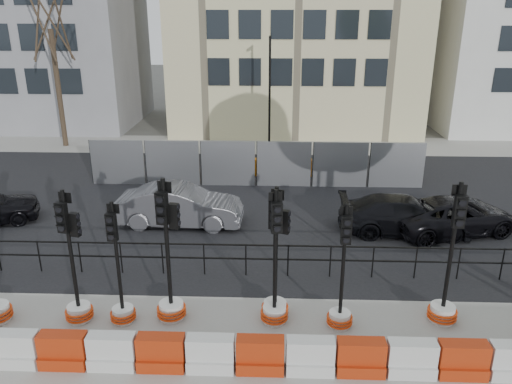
{
  "coord_description": "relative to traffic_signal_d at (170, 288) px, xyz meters",
  "views": [
    {
      "loc": [
        0.75,
        -11.47,
        7.21
      ],
      "look_at": [
        0.22,
        3.0,
        1.92
      ],
      "focal_mm": 35.0,
      "sensor_mm": 36.0,
      "label": 1
    }
  ],
  "objects": [
    {
      "name": "road",
      "position": [
        1.72,
        7.99,
        -0.86
      ],
      "size": [
        40.0,
        14.0,
        0.03
      ],
      "primitive_type": "cube",
      "color": "black",
      "rests_on": "ground"
    },
    {
      "name": "traffic_signal_h",
      "position": [
        6.65,
        0.12,
        -0.12
      ],
      "size": [
        0.72,
        0.72,
        3.63
      ],
      "rotation": [
        0.0,
        0.0,
        -0.01
      ],
      "color": "silver",
      "rests_on": "ground"
    },
    {
      "name": "traffic_signal_g",
      "position": [
        4.11,
        -0.17,
        -0.22
      ],
      "size": [
        0.63,
        0.63,
        3.18
      ],
      "rotation": [
        0.0,
        0.0,
        -0.0
      ],
      "color": "silver",
      "rests_on": "ground"
    },
    {
      "name": "car_b",
      "position": [
        -0.8,
        5.77,
        -0.15
      ],
      "size": [
        1.8,
        4.48,
        1.44
      ],
      "primitive_type": "imported",
      "rotation": [
        0.0,
        0.0,
        1.54
      ],
      "color": "#4F5055",
      "rests_on": "ground"
    },
    {
      "name": "heras_fencing",
      "position": [
        2.28,
        10.86,
        -0.22
      ],
      "size": [
        14.33,
        1.72,
        2.0
      ],
      "color": "gray",
      "rests_on": "ground"
    },
    {
      "name": "traffic_signal_e",
      "position": [
        2.54,
        -0.05,
        -0.16
      ],
      "size": [
        0.68,
        0.68,
        3.46
      ],
      "rotation": [
        0.0,
        0.0,
        0.18
      ],
      "color": "silver",
      "rests_on": "ground"
    },
    {
      "name": "ground",
      "position": [
        1.72,
        0.99,
        -0.87
      ],
      "size": [
        120.0,
        120.0,
        0.0
      ],
      "primitive_type": "plane",
      "color": "#51514C",
      "rests_on": "ground"
    },
    {
      "name": "barrier_row",
      "position": [
        1.72,
        -1.81,
        -0.51
      ],
      "size": [
        16.75,
        0.5,
        0.8
      ],
      "color": "#AC2C0D",
      "rests_on": "ground"
    },
    {
      "name": "sidewalk_far",
      "position": [
        1.72,
        16.99,
        -0.86
      ],
      "size": [
        40.0,
        4.0,
        0.02
      ],
      "primitive_type": "cube",
      "color": "gray",
      "rests_on": "ground"
    },
    {
      "name": "traffic_signal_f",
      "position": [
        2.56,
        0.18,
        -0.05
      ],
      "size": [
        0.68,
        0.68,
        3.44
      ],
      "rotation": [
        0.0,
        0.0,
        -0.34
      ],
      "color": "silver",
      "rests_on": "ground"
    },
    {
      "name": "car_c",
      "position": [
        6.97,
        5.36,
        -0.23
      ],
      "size": [
        2.08,
        4.58,
        1.3
      ],
      "primitive_type": "imported",
      "rotation": [
        0.0,
        0.0,
        1.54
      ],
      "color": "black",
      "rests_on": "ground"
    },
    {
      "name": "traffic_signal_d",
      "position": [
        0.0,
        0.0,
        0.0
      ],
      "size": [
        0.72,
        0.72,
        3.67
      ],
      "rotation": [
        0.0,
        0.0,
        -0.21
      ],
      "color": "silver",
      "rests_on": "ground"
    },
    {
      "name": "traffic_signal_b",
      "position": [
        -2.25,
        -0.16,
        -0.06
      ],
      "size": [
        0.68,
        0.68,
        3.43
      ],
      "rotation": [
        0.0,
        0.0,
        -0.22
      ],
      "color": "silver",
      "rests_on": "ground"
    },
    {
      "name": "lamp_post_far",
      "position": [
        2.22,
        15.97,
        2.35
      ],
      "size": [
        0.12,
        0.56,
        6.0
      ],
      "color": "black",
      "rests_on": "ground"
    },
    {
      "name": "sidewalk_near",
      "position": [
        1.72,
        -2.01,
        -0.86
      ],
      "size": [
        40.0,
        6.0,
        0.02
      ],
      "primitive_type": "cube",
      "color": "gray",
      "rests_on": "ground"
    },
    {
      "name": "traffic_signal_c",
      "position": [
        -1.17,
        -0.17,
        -0.22
      ],
      "size": [
        0.62,
        0.62,
        3.16
      ],
      "rotation": [
        0.0,
        0.0,
        -0.08
      ],
      "color": "silver",
      "rests_on": "ground"
    },
    {
      "name": "car_d",
      "position": [
        8.61,
        5.46,
        -0.26
      ],
      "size": [
        4.37,
        5.51,
        1.23
      ],
      "primitive_type": "imported",
      "rotation": [
        0.0,
        0.0,
        1.85
      ],
      "color": "black",
      "rests_on": "ground"
    },
    {
      "name": "kerb_railing",
      "position": [
        1.72,
        2.19,
        -0.19
      ],
      "size": [
        18.0,
        0.04,
        1.0
      ],
      "color": "black",
      "rests_on": "ground"
    },
    {
      "name": "building_grey",
      "position": [
        -12.28,
        22.98,
        6.13
      ],
      "size": [
        11.0,
        9.06,
        14.0
      ],
      "color": "gray",
      "rests_on": "ground"
    },
    {
      "name": "tree_bare_far",
      "position": [
        -9.28,
        16.49,
        5.78
      ],
      "size": [
        2.0,
        2.0,
        9.0
      ],
      "color": "#473828",
      "rests_on": "ground"
    }
  ]
}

